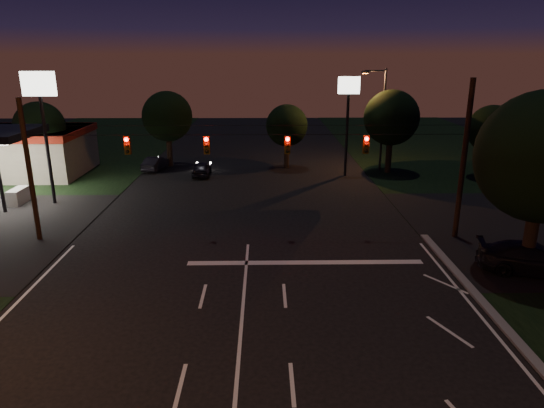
{
  "coord_description": "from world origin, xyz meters",
  "views": [
    {
      "loc": [
        0.93,
        -11.19,
        10.19
      ],
      "look_at": [
        1.31,
        11.96,
        3.0
      ],
      "focal_mm": 32.0,
      "sensor_mm": 36.0,
      "label": 1
    }
  ],
  "objects_px": {
    "car_oncoming_a": "(202,169)",
    "car_cross": "(533,259)",
    "utility_pole_right": "(454,237)",
    "car_oncoming_b": "(156,163)",
    "tree_right_near": "(542,158)"
  },
  "relations": [
    {
      "from": "utility_pole_right",
      "to": "tree_right_near",
      "type": "distance_m",
      "value": 7.61
    },
    {
      "from": "utility_pole_right",
      "to": "tree_right_near",
      "type": "relative_size",
      "value": 1.03
    },
    {
      "from": "tree_right_near",
      "to": "car_oncoming_a",
      "type": "distance_m",
      "value": 27.34
    },
    {
      "from": "utility_pole_right",
      "to": "car_oncoming_a",
      "type": "bearing_deg",
      "value": 137.66
    },
    {
      "from": "utility_pole_right",
      "to": "car_cross",
      "type": "bearing_deg",
      "value": -68.8
    },
    {
      "from": "car_oncoming_a",
      "to": "car_cross",
      "type": "xyz_separation_m",
      "value": [
        18.42,
        -19.95,
        0.11
      ]
    },
    {
      "from": "car_oncoming_b",
      "to": "car_cross",
      "type": "height_order",
      "value": "car_cross"
    },
    {
      "from": "tree_right_near",
      "to": "car_cross",
      "type": "distance_m",
      "value": 4.95
    },
    {
      "from": "utility_pole_right",
      "to": "car_oncoming_b",
      "type": "bearing_deg",
      "value": 140.41
    },
    {
      "from": "tree_right_near",
      "to": "car_oncoming_b",
      "type": "xyz_separation_m",
      "value": [
        -22.53,
        22.2,
        -5.06
      ]
    },
    {
      "from": "car_oncoming_a",
      "to": "car_oncoming_b",
      "type": "height_order",
      "value": "car_oncoming_a"
    },
    {
      "from": "car_oncoming_a",
      "to": "car_oncoming_b",
      "type": "distance_m",
      "value": 5.03
    },
    {
      "from": "car_oncoming_a",
      "to": "car_cross",
      "type": "height_order",
      "value": "car_cross"
    },
    {
      "from": "tree_right_near",
      "to": "car_cross",
      "type": "height_order",
      "value": "tree_right_near"
    },
    {
      "from": "car_oncoming_a",
      "to": "car_oncoming_b",
      "type": "xyz_separation_m",
      "value": [
        -4.47,
        2.3,
        -0.01
      ]
    }
  ]
}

